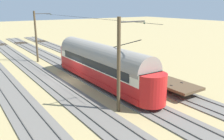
{
  "coord_description": "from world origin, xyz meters",
  "views": [
    {
      "loc": [
        10.54,
        24.2,
        8.18
      ],
      "look_at": [
        -2.19,
        5.18,
        1.99
      ],
      "focal_mm": 38.68,
      "sensor_mm": 36.0,
      "label": 1
    }
  ],
  "objects_px": {
    "switch_stand": "(100,55)",
    "flatcar_adjacent": "(140,73)",
    "catenary_pole_mid_near": "(119,64)",
    "catenary_pole_foreground": "(36,36)",
    "track_end_bumper": "(80,55)",
    "vintage_streetcar": "(101,63)"
  },
  "relations": [
    {
      "from": "switch_stand",
      "to": "track_end_bumper",
      "type": "xyz_separation_m",
      "value": [
        1.76,
        -3.43,
        -0.3
      ]
    },
    {
      "from": "catenary_pole_foreground",
      "to": "track_end_bumper",
      "type": "xyz_separation_m",
      "value": [
        -6.68,
        0.43,
        -3.44
      ]
    },
    {
      "from": "switch_stand",
      "to": "track_end_bumper",
      "type": "relative_size",
      "value": 0.69
    },
    {
      "from": "flatcar_adjacent",
      "to": "catenary_pole_mid_near",
      "type": "distance_m",
      "value": 9.03
    },
    {
      "from": "vintage_streetcar",
      "to": "track_end_bumper",
      "type": "distance_m",
      "value": 14.51
    },
    {
      "from": "catenary_pole_mid_near",
      "to": "switch_stand",
      "type": "bearing_deg",
      "value": -116.62
    },
    {
      "from": "flatcar_adjacent",
      "to": "catenary_pole_foreground",
      "type": "bearing_deg",
      "value": -66.56
    },
    {
      "from": "vintage_streetcar",
      "to": "flatcar_adjacent",
      "type": "bearing_deg",
      "value": 163.75
    },
    {
      "from": "flatcar_adjacent",
      "to": "catenary_pole_mid_near",
      "type": "relative_size",
      "value": 1.96
    },
    {
      "from": "track_end_bumper",
      "to": "switch_stand",
      "type": "bearing_deg",
      "value": 117.19
    },
    {
      "from": "track_end_bumper",
      "to": "catenary_pole_foreground",
      "type": "bearing_deg",
      "value": -3.69
    },
    {
      "from": "flatcar_adjacent",
      "to": "catenary_pole_mid_near",
      "type": "xyz_separation_m",
      "value": [
        6.68,
        5.29,
        2.98
      ]
    },
    {
      "from": "switch_stand",
      "to": "flatcar_adjacent",
      "type": "bearing_deg",
      "value": 81.34
    },
    {
      "from": "vintage_streetcar",
      "to": "flatcar_adjacent",
      "type": "xyz_separation_m",
      "value": [
        -4.32,
        1.26,
        -1.4
      ]
    },
    {
      "from": "flatcar_adjacent",
      "to": "switch_stand",
      "type": "relative_size",
      "value": 11.71
    },
    {
      "from": "switch_stand",
      "to": "track_end_bumper",
      "type": "distance_m",
      "value": 3.87
    },
    {
      "from": "catenary_pole_foreground",
      "to": "switch_stand",
      "type": "bearing_deg",
      "value": 155.45
    },
    {
      "from": "switch_stand",
      "to": "catenary_pole_foreground",
      "type": "bearing_deg",
      "value": -24.55
    },
    {
      "from": "switch_stand",
      "to": "track_end_bumper",
      "type": "height_order",
      "value": "switch_stand"
    },
    {
      "from": "catenary_pole_mid_near",
      "to": "catenary_pole_foreground",
      "type": "bearing_deg",
      "value": -90.0
    },
    {
      "from": "vintage_streetcar",
      "to": "switch_stand",
      "type": "height_order",
      "value": "vintage_streetcar"
    },
    {
      "from": "catenary_pole_foreground",
      "to": "track_end_bumper",
      "type": "bearing_deg",
      "value": 176.31
    }
  ]
}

